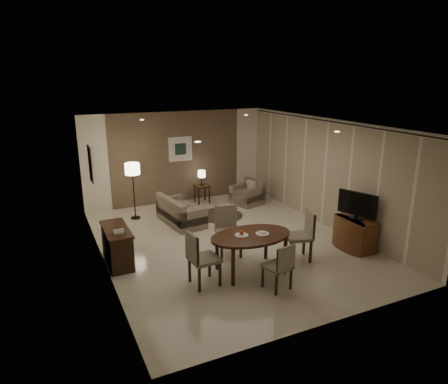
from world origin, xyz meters
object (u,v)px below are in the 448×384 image
sofa (181,210)px  tv_cabinet (355,233)px  console_desk (117,246)px  chair_near (277,266)px  armchair (247,193)px  chair_right (298,236)px  side_table (202,194)px  dining_table (251,253)px  floor_lamp (134,191)px  chair_far (229,232)px  chair_left (204,258)px

sofa → tv_cabinet: bearing=-144.0°
console_desk → chair_near: size_ratio=1.35×
tv_cabinet → armchair: armchair is taller
chair_right → side_table: (-0.35, 4.43, -0.25)m
tv_cabinet → chair_near: chair_near is taller
console_desk → tv_cabinet: 5.11m
dining_table → floor_lamp: bearing=108.8°
chair_far → chair_left: bearing=-124.8°
chair_left → armchair: (2.97, 3.86, -0.17)m
dining_table → side_table: 4.56m
tv_cabinet → chair_far: size_ratio=0.86×
chair_near → floor_lamp: 4.97m
tv_cabinet → chair_near: (-2.50, -0.75, 0.09)m
side_table → floor_lamp: 2.26m
tv_cabinet → dining_table: 2.61m
console_desk → chair_left: bearing=-50.6°
chair_near → side_table: 5.31m
chair_far → sofa: 2.25m
tv_cabinet → armchair: (-0.65, 3.81, 0.00)m
tv_cabinet → floor_lamp: 5.64m
sofa → floor_lamp: size_ratio=0.99×
dining_table → floor_lamp: (-1.35, 3.96, 0.37)m
tv_cabinet → chair_far: (-2.67, 0.89, 0.17)m
sofa → chair_left: bearing=160.9°
dining_table → chair_right: (1.15, 0.06, 0.14)m
chair_right → chair_far: bearing=-106.6°
tv_cabinet → chair_right: size_ratio=0.87×
chair_near → side_table: size_ratio=1.64×
floor_lamp → console_desk: bearing=-110.5°
tv_cabinet → chair_left: (-3.62, -0.05, 0.17)m
tv_cabinet → side_table: tv_cabinet is taller
tv_cabinet → sofa: size_ratio=0.60×
console_desk → armchair: bearing=28.6°
console_desk → armchair: console_desk is taller
console_desk → chair_right: 3.71m
chair_far → armchair: 3.56m
chair_far → armchair: bearing=65.6°
chair_left → side_table: size_ratio=1.92×
armchair → sofa: bearing=-87.5°
chair_far → chair_left: 1.33m
dining_table → chair_near: bearing=-82.0°
armchair → chair_near: bearing=-36.3°
chair_right → chair_left: bearing=-69.2°
dining_table → chair_near: (0.11, -0.77, 0.06)m
chair_left → chair_near: bearing=-126.0°
chair_left → armchair: size_ratio=1.31×
armchair → side_table: armchair is taller
sofa → armchair: bearing=-80.9°
console_desk → chair_near: 3.28m
tv_cabinet → console_desk: bearing=162.9°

